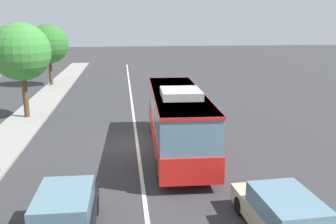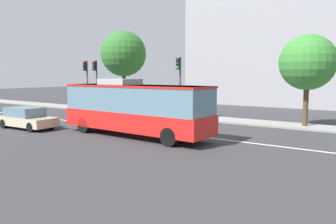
{
  "view_description": "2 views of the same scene",
  "coord_description": "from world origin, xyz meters",
  "px_view_note": "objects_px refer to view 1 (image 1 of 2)",
  "views": [
    {
      "loc": [
        -19.34,
        0.68,
        6.54
      ],
      "look_at": [
        -0.08,
        -1.7,
        1.74
      ],
      "focal_mm": 39.46,
      "sensor_mm": 36.0,
      "label": 1
    },
    {
      "loc": [
        11.01,
        -16.73,
        3.65
      ],
      "look_at": [
        0.34,
        -1.26,
        1.53
      ],
      "focal_mm": 34.37,
      "sensor_mm": 36.0,
      "label": 2
    }
  ],
  "objects_px": {
    "sedan_beige": "(284,216)",
    "street_tree_kerbside_right": "(49,44)",
    "street_tree_kerbside_centre": "(21,52)",
    "transit_bus": "(178,118)",
    "sedan_black": "(64,217)"
  },
  "relations": [
    {
      "from": "sedan_beige",
      "to": "street_tree_kerbside_right",
      "type": "distance_m",
      "value": 31.92
    },
    {
      "from": "sedan_beige",
      "to": "street_tree_kerbside_centre",
      "type": "bearing_deg",
      "value": 32.93
    },
    {
      "from": "street_tree_kerbside_centre",
      "to": "street_tree_kerbside_right",
      "type": "distance_m",
      "value": 13.45
    },
    {
      "from": "transit_bus",
      "to": "street_tree_kerbside_centre",
      "type": "relative_size",
      "value": 1.55
    },
    {
      "from": "transit_bus",
      "to": "sedan_beige",
      "type": "distance_m",
      "value": 8.4
    },
    {
      "from": "sedan_beige",
      "to": "street_tree_kerbside_centre",
      "type": "relative_size",
      "value": 0.7
    },
    {
      "from": "transit_bus",
      "to": "sedan_beige",
      "type": "xyz_separation_m",
      "value": [
        -8.06,
        -2.09,
        -1.09
      ]
    },
    {
      "from": "sedan_beige",
      "to": "street_tree_kerbside_centre",
      "type": "distance_m",
      "value": 19.91
    },
    {
      "from": "sedan_beige",
      "to": "sedan_black",
      "type": "distance_m",
      "value": 6.72
    },
    {
      "from": "street_tree_kerbside_centre",
      "to": "transit_bus",
      "type": "bearing_deg",
      "value": -130.09
    },
    {
      "from": "street_tree_kerbside_right",
      "to": "street_tree_kerbside_centre",
      "type": "bearing_deg",
      "value": -176.82
    },
    {
      "from": "sedan_beige",
      "to": "sedan_black",
      "type": "height_order",
      "value": "same"
    },
    {
      "from": "street_tree_kerbside_centre",
      "to": "street_tree_kerbside_right",
      "type": "height_order",
      "value": "street_tree_kerbside_centre"
    },
    {
      "from": "sedan_black",
      "to": "street_tree_kerbside_centre",
      "type": "bearing_deg",
      "value": -162.11
    },
    {
      "from": "transit_bus",
      "to": "street_tree_kerbside_right",
      "type": "xyz_separation_m",
      "value": [
        21.25,
        10.04,
        2.46
      ]
    }
  ]
}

